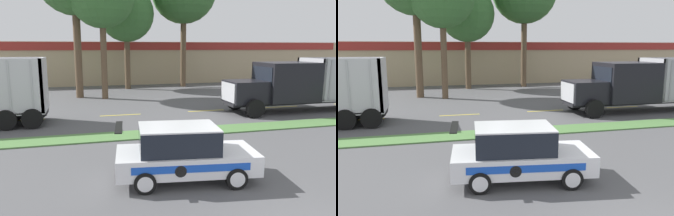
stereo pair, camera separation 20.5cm
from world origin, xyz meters
TOP-DOWN VIEW (x-y plane):
  - grass_verge at (0.00, 10.11)m, footprint 120.00×1.49m
  - centre_line_3 at (-7.99, 14.85)m, footprint 2.40×0.14m
  - centre_line_4 at (-2.59, 14.85)m, footprint 2.40×0.14m
  - centre_line_5 at (2.81, 14.85)m, footprint 2.40×0.14m
  - centre_line_6 at (8.21, 14.85)m, footprint 2.40×0.14m
  - dump_truck_mid at (8.76, 13.43)m, footprint 12.56×2.85m
  - rally_car at (-1.83, 4.78)m, footprint 4.36×2.31m
  - store_building_backdrop at (5.86, 36.25)m, footprint 40.82×12.10m
  - tree_behind_centre at (-0.47, 27.19)m, footprint 5.13×5.13m

SIDE VIEW (x-z plane):
  - centre_line_3 at x=-7.99m, z-range 0.00..0.01m
  - centre_line_4 at x=-2.59m, z-range 0.00..0.01m
  - centre_line_5 at x=2.81m, z-range 0.00..0.01m
  - centre_line_6 at x=8.21m, z-range 0.00..0.01m
  - grass_verge at x=0.00m, z-range 0.00..0.06m
  - rally_car at x=-1.83m, z-range -0.01..1.70m
  - dump_truck_mid at x=8.76m, z-range -0.05..3.24m
  - store_building_backdrop at x=5.86m, z-range 0.00..4.50m
  - tree_behind_centre at x=-0.47m, z-range 2.05..12.88m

